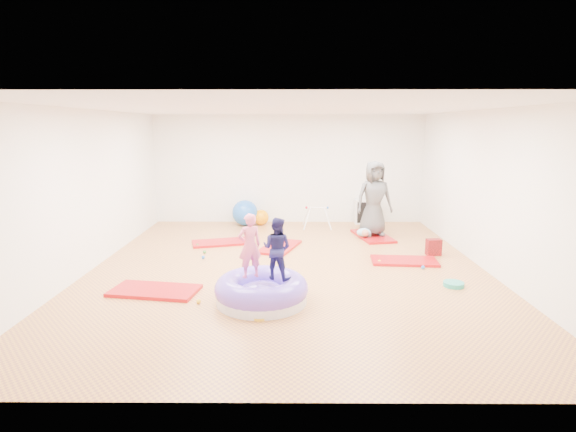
{
  "coord_description": "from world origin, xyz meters",
  "views": [
    {
      "loc": [
        0.05,
        -7.73,
        2.51
      ],
      "look_at": [
        0.0,
        0.3,
        0.9
      ],
      "focal_mm": 28.0,
      "sensor_mm": 36.0,
      "label": 1
    }
  ],
  "objects": [
    {
      "name": "adult_caregiver",
      "position": [
        1.94,
        2.33,
        0.9
      ],
      "size": [
        0.91,
        0.68,
        1.7
      ],
      "primitive_type": "imported",
      "rotation": [
        0.0,
        0.0,
        0.19
      ],
      "color": "#4A4A4A",
      "rests_on": "gym_mat_rear_right"
    },
    {
      "name": "gym_mat_front_left",
      "position": [
        -2.04,
        -1.2,
        0.03
      ],
      "size": [
        1.41,
        0.86,
        0.05
      ],
      "primitive_type": "cube",
      "rotation": [
        0.0,
        0.0,
        -0.16
      ],
      "color": "red",
      "rests_on": "ground"
    },
    {
      "name": "gym_mat_right",
      "position": [
        2.18,
        0.38,
        0.03
      ],
      "size": [
        1.25,
        0.7,
        0.05
      ],
      "primitive_type": "cube",
      "rotation": [
        0.0,
        0.0,
        -0.08
      ],
      "color": "red",
      "rests_on": "ground"
    },
    {
      "name": "gym_mat_center_back",
      "position": [
        -0.19,
        1.36,
        0.03
      ],
      "size": [
        0.96,
        1.33,
        0.05
      ],
      "primitive_type": "cube",
      "rotation": [
        0.0,
        0.0,
        1.24
      ],
      "color": "red",
      "rests_on": "ground"
    },
    {
      "name": "inflatable_cushion",
      "position": [
        -0.37,
        -1.57,
        0.17
      ],
      "size": [
        1.36,
        1.36,
        0.43
      ],
      "rotation": [
        0.0,
        0.0,
        0.16
      ],
      "color": "silver",
      "rests_on": "ground"
    },
    {
      "name": "room",
      "position": [
        0.0,
        0.0,
        1.4
      ],
      "size": [
        7.01,
        8.01,
        2.81
      ],
      "color": "gold",
      "rests_on": "ground"
    },
    {
      "name": "gym_mat_mid_left",
      "position": [
        -1.48,
        1.72,
        0.02
      ],
      "size": [
        1.31,
        0.89,
        0.05
      ],
      "primitive_type": "cube",
      "rotation": [
        0.0,
        0.0,
        0.27
      ],
      "color": "red",
      "rests_on": "ground"
    },
    {
      "name": "ball_pit_balls",
      "position": [
        -0.42,
        0.19,
        0.03
      ],
      "size": [
        4.41,
        3.6,
        0.07
      ],
      "color": "#36832C",
      "rests_on": "ground"
    },
    {
      "name": "yellow_toy",
      "position": [
        -0.36,
        -2.15,
        0.02
      ],
      "size": [
        0.2,
        0.2,
        0.03
      ],
      "primitive_type": "cylinder",
      "color": "yellow",
      "rests_on": "ground"
    },
    {
      "name": "balance_disc",
      "position": [
        2.65,
        -0.91,
        0.04
      ],
      "size": [
        0.32,
        0.32,
        0.07
      ],
      "primitive_type": "cylinder",
      "color": "teal",
      "rests_on": "ground"
    },
    {
      "name": "cube_shelf",
      "position": [
        2.04,
        3.79,
        0.32
      ],
      "size": [
        0.63,
        0.31,
        0.63
      ],
      "color": "white",
      "rests_on": "ground"
    },
    {
      "name": "exercise_ball_orange",
      "position": [
        -0.72,
        3.6,
        0.2
      ],
      "size": [
        0.4,
        0.4,
        0.4
      ],
      "primitive_type": "sphere",
      "color": "orange",
      "rests_on": "ground"
    },
    {
      "name": "child_navy",
      "position": [
        -0.15,
        -1.53,
        0.84
      ],
      "size": [
        0.54,
        0.49,
        0.9
      ],
      "primitive_type": "imported",
      "rotation": [
        0.0,
        0.0,
        2.74
      ],
      "color": "#1C1A4E",
      "rests_on": "inflatable_cushion"
    },
    {
      "name": "infant",
      "position": [
        1.71,
        2.13,
        0.15
      ],
      "size": [
        0.34,
        0.34,
        0.2
      ],
      "color": "#94C4E4",
      "rests_on": "gym_mat_rear_right"
    },
    {
      "name": "gym_mat_rear_right",
      "position": [
        1.94,
        2.32,
        0.03
      ],
      "size": [
        0.88,
        1.4,
        0.05
      ],
      "primitive_type": "cube",
      "rotation": [
        0.0,
        0.0,
        1.76
      ],
      "color": "red",
      "rests_on": "ground"
    },
    {
      "name": "infant_play_gym",
      "position": [
        0.7,
        3.22,
        0.36
      ],
      "size": [
        0.71,
        0.67,
        0.54
      ],
      "rotation": [
        0.0,
        0.0,
        0.32
      ],
      "color": "white",
      "rests_on": "ground"
    },
    {
      "name": "backpack",
      "position": [
        2.88,
        0.86,
        0.16
      ],
      "size": [
        0.3,
        0.2,
        0.32
      ],
      "primitive_type": "cube",
      "rotation": [
        0.0,
        0.0,
        0.1
      ],
      "color": "red",
      "rests_on": "ground"
    },
    {
      "name": "child_pink",
      "position": [
        -0.54,
        -1.47,
        0.87
      ],
      "size": [
        0.41,
        0.35,
        0.95
      ],
      "primitive_type": "imported",
      "rotation": [
        0.0,
        0.0,
        3.56
      ],
      "color": "#F76689",
      "rests_on": "inflatable_cushion"
    },
    {
      "name": "exercise_ball_blue",
      "position": [
        -1.12,
        3.56,
        0.33
      ],
      "size": [
        0.65,
        0.65,
        0.65
      ],
      "primitive_type": "sphere",
      "color": "blue",
      "rests_on": "ground"
    }
  ]
}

